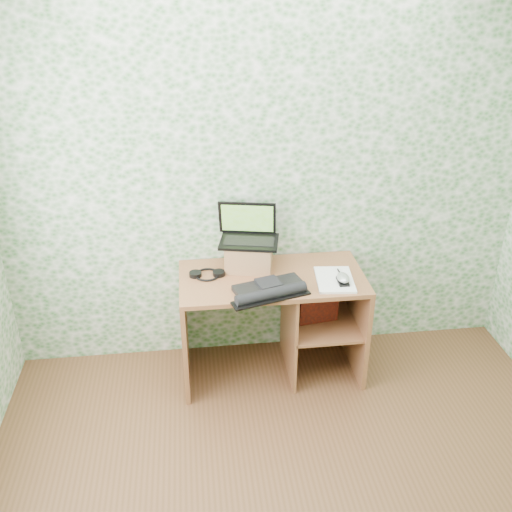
{
  "coord_description": "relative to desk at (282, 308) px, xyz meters",
  "views": [
    {
      "loc": [
        -0.5,
        -1.74,
        2.57
      ],
      "look_at": [
        -0.11,
        1.39,
        0.93
      ],
      "focal_mm": 40.0,
      "sensor_mm": 36.0,
      "label": 1
    }
  ],
  "objects": [
    {
      "name": "riser",
      "position": [
        -0.21,
        0.12,
        0.36
      ],
      "size": [
        0.34,
        0.31,
        0.18
      ],
      "primitive_type": "cube",
      "rotation": [
        0.0,
        0.0,
        -0.21
      ],
      "color": "#976B43",
      "rests_on": "desk"
    },
    {
      "name": "wall_back",
      "position": [
        -0.08,
        0.28,
        0.82
      ],
      "size": [
        3.5,
        0.0,
        3.5
      ],
      "primitive_type": "plane",
      "rotation": [
        1.57,
        0.0,
        0.0
      ],
      "color": "silver",
      "rests_on": "ground"
    },
    {
      "name": "keyboard",
      "position": [
        -0.12,
        -0.23,
        0.29
      ],
      "size": [
        0.5,
        0.37,
        0.07
      ],
      "rotation": [
        0.0,
        0.0,
        0.28
      ],
      "color": "black",
      "rests_on": "desk"
    },
    {
      "name": "notepad",
      "position": [
        0.31,
        -0.13,
        0.28
      ],
      "size": [
        0.26,
        0.35,
        0.02
      ],
      "primitive_type": "cube",
      "rotation": [
        0.0,
        0.0,
        -0.1
      ],
      "color": "white",
      "rests_on": "desk"
    },
    {
      "name": "laptop",
      "position": [
        -0.21,
        0.16,
        0.51
      ],
      "size": [
        0.42,
        0.34,
        0.25
      ],
      "rotation": [
        0.0,
        0.0,
        -0.21
      ],
      "color": "black",
      "rests_on": "riser"
    },
    {
      "name": "red_box",
      "position": [
        0.23,
        -0.03,
        0.07
      ],
      "size": [
        0.28,
        0.12,
        0.32
      ],
      "primitive_type": "cube",
      "rotation": [
        0.0,
        0.0,
        0.13
      ],
      "color": "maroon",
      "rests_on": "desk"
    },
    {
      "name": "pen",
      "position": [
        0.36,
        -0.09,
        0.29
      ],
      "size": [
        0.01,
        0.15,
        0.01
      ],
      "primitive_type": "cylinder",
      "rotation": [
        1.57,
        0.0,
        0.04
      ],
      "color": "black",
      "rests_on": "notepad"
    },
    {
      "name": "desk",
      "position": [
        0.0,
        0.0,
        0.0
      ],
      "size": [
        1.2,
        0.6,
        0.75
      ],
      "color": "brown",
      "rests_on": "floor"
    },
    {
      "name": "mouse",
      "position": [
        0.35,
        -0.18,
        0.31
      ],
      "size": [
        0.08,
        0.13,
        0.04
      ],
      "primitive_type": "ellipsoid",
      "rotation": [
        0.0,
        0.0,
        -0.03
      ],
      "color": "silver",
      "rests_on": "notepad"
    },
    {
      "name": "headphones",
      "position": [
        -0.5,
        0.03,
        0.28
      ],
      "size": [
        0.23,
        0.17,
        0.03
      ],
      "rotation": [
        0.0,
        0.0,
        -0.04
      ],
      "color": "black",
      "rests_on": "desk"
    }
  ]
}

